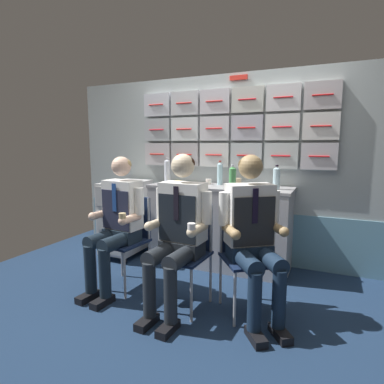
{
  "coord_description": "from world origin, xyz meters",
  "views": [
    {
      "loc": [
        1.07,
        -2.19,
        1.36
      ],
      "look_at": [
        -0.15,
        0.54,
        0.91
      ],
      "focal_mm": 29.47,
      "sensor_mm": 36.0,
      "label": 1
    }
  ],
  "objects_px": {
    "service_trolley": "(126,216)",
    "folding_chair_right": "(188,243)",
    "folding_chair_left": "(129,231)",
    "folding_chair_by_counter": "(245,246)",
    "snack_banana": "(177,182)",
    "sparkling_bottle_green": "(233,177)",
    "crew_member_left": "(117,218)",
    "crew_member_right": "(178,226)",
    "crew_member_by_counter": "(253,230)",
    "coffee_cup_white": "(238,181)"
  },
  "relations": [
    {
      "from": "folding_chair_left",
      "to": "folding_chair_by_counter",
      "type": "height_order",
      "value": "same"
    },
    {
      "from": "folding_chair_left",
      "to": "crew_member_by_counter",
      "type": "height_order",
      "value": "crew_member_by_counter"
    },
    {
      "from": "folding_chair_by_counter",
      "to": "crew_member_by_counter",
      "type": "relative_size",
      "value": 0.67
    },
    {
      "from": "folding_chair_by_counter",
      "to": "folding_chair_right",
      "type": "bearing_deg",
      "value": -165.67
    },
    {
      "from": "coffee_cup_white",
      "to": "crew_member_left",
      "type": "bearing_deg",
      "value": -125.37
    },
    {
      "from": "crew_member_by_counter",
      "to": "sparkling_bottle_green",
      "type": "height_order",
      "value": "crew_member_by_counter"
    },
    {
      "from": "service_trolley",
      "to": "sparkling_bottle_green",
      "type": "distance_m",
      "value": 1.45
    },
    {
      "from": "sparkling_bottle_green",
      "to": "coffee_cup_white",
      "type": "relative_size",
      "value": 3.26
    },
    {
      "from": "folding_chair_left",
      "to": "crew_member_right",
      "type": "bearing_deg",
      "value": -21.79
    },
    {
      "from": "crew_member_by_counter",
      "to": "coffee_cup_white",
      "type": "bearing_deg",
      "value": 111.57
    },
    {
      "from": "folding_chair_by_counter",
      "to": "crew_member_by_counter",
      "type": "bearing_deg",
      "value": -54.07
    },
    {
      "from": "folding_chair_right",
      "to": "sparkling_bottle_green",
      "type": "xyz_separation_m",
      "value": [
        0.15,
        0.78,
        0.49
      ]
    },
    {
      "from": "service_trolley",
      "to": "crew_member_by_counter",
      "type": "bearing_deg",
      "value": -24.24
    },
    {
      "from": "crew_member_left",
      "to": "folding_chair_left",
      "type": "bearing_deg",
      "value": 84.42
    },
    {
      "from": "crew_member_right",
      "to": "folding_chair_left",
      "type": "bearing_deg",
      "value": 158.21
    },
    {
      "from": "crew_member_left",
      "to": "sparkling_bottle_green",
      "type": "relative_size",
      "value": 5.03
    },
    {
      "from": "sparkling_bottle_green",
      "to": "crew_member_left",
      "type": "bearing_deg",
      "value": -135.41
    },
    {
      "from": "service_trolley",
      "to": "folding_chair_right",
      "type": "bearing_deg",
      "value": -33.14
    },
    {
      "from": "folding_chair_left",
      "to": "sparkling_bottle_green",
      "type": "height_order",
      "value": "sparkling_bottle_green"
    },
    {
      "from": "service_trolley",
      "to": "snack_banana",
      "type": "relative_size",
      "value": 5.3
    },
    {
      "from": "coffee_cup_white",
      "to": "crew_member_right",
      "type": "bearing_deg",
      "value": -96.09
    },
    {
      "from": "folding_chair_by_counter",
      "to": "folding_chair_left",
      "type": "bearing_deg",
      "value": -179.36
    },
    {
      "from": "crew_member_right",
      "to": "folding_chair_by_counter",
      "type": "height_order",
      "value": "crew_member_right"
    },
    {
      "from": "crew_member_left",
      "to": "snack_banana",
      "type": "xyz_separation_m",
      "value": [
        0.13,
        0.97,
        0.24
      ]
    },
    {
      "from": "crew_member_right",
      "to": "coffee_cup_white",
      "type": "height_order",
      "value": "crew_member_right"
    },
    {
      "from": "crew_member_by_counter",
      "to": "snack_banana",
      "type": "bearing_deg",
      "value": 140.38
    },
    {
      "from": "folding_chair_right",
      "to": "crew_member_by_counter",
      "type": "bearing_deg",
      "value": -1.04
    },
    {
      "from": "folding_chair_by_counter",
      "to": "snack_banana",
      "type": "xyz_separation_m",
      "value": [
        -1.02,
        0.8,
        0.4
      ]
    },
    {
      "from": "crew_member_by_counter",
      "to": "snack_banana",
      "type": "xyz_separation_m",
      "value": [
        -1.12,
        0.93,
        0.22
      ]
    },
    {
      "from": "service_trolley",
      "to": "crew_member_left",
      "type": "height_order",
      "value": "crew_member_left"
    },
    {
      "from": "crew_member_left",
      "to": "crew_member_by_counter",
      "type": "relative_size",
      "value": 0.98
    },
    {
      "from": "crew_member_right",
      "to": "crew_member_by_counter",
      "type": "distance_m",
      "value": 0.59
    },
    {
      "from": "folding_chair_left",
      "to": "snack_banana",
      "type": "bearing_deg",
      "value": 81.64
    },
    {
      "from": "crew_member_by_counter",
      "to": "folding_chair_right",
      "type": "bearing_deg",
      "value": 178.96
    },
    {
      "from": "crew_member_left",
      "to": "service_trolley",
      "type": "bearing_deg",
      "value": 121.11
    },
    {
      "from": "folding_chair_by_counter",
      "to": "coffee_cup_white",
      "type": "bearing_deg",
      "value": 109.36
    },
    {
      "from": "folding_chair_right",
      "to": "folding_chair_by_counter",
      "type": "xyz_separation_m",
      "value": [
        0.47,
        0.12,
        0.0
      ]
    },
    {
      "from": "sparkling_bottle_green",
      "to": "coffee_cup_white",
      "type": "height_order",
      "value": "sparkling_bottle_green"
    },
    {
      "from": "crew_member_left",
      "to": "snack_banana",
      "type": "bearing_deg",
      "value": 82.1
    },
    {
      "from": "sparkling_bottle_green",
      "to": "service_trolley",
      "type": "bearing_deg",
      "value": 179.85
    },
    {
      "from": "folding_chair_left",
      "to": "folding_chair_by_counter",
      "type": "relative_size",
      "value": 1.0
    },
    {
      "from": "crew_member_left",
      "to": "coffee_cup_white",
      "type": "relative_size",
      "value": 16.41
    },
    {
      "from": "folding_chair_right",
      "to": "sparkling_bottle_green",
      "type": "bearing_deg",
      "value": 78.82
    },
    {
      "from": "crew_member_right",
      "to": "snack_banana",
      "type": "xyz_separation_m",
      "value": [
        -0.55,
        1.08,
        0.21
      ]
    },
    {
      "from": "folding_chair_left",
      "to": "crew_member_left",
      "type": "xyz_separation_m",
      "value": [
        -0.02,
        -0.16,
        0.16
      ]
    },
    {
      "from": "coffee_cup_white",
      "to": "folding_chair_left",
      "type": "bearing_deg",
      "value": -129.02
    },
    {
      "from": "service_trolley",
      "to": "crew_member_left",
      "type": "xyz_separation_m",
      "value": [
        0.51,
        -0.84,
        0.2
      ]
    },
    {
      "from": "folding_chair_right",
      "to": "folding_chair_by_counter",
      "type": "bearing_deg",
      "value": 14.33
    },
    {
      "from": "folding_chair_right",
      "to": "crew_member_right",
      "type": "xyz_separation_m",
      "value": [
        -0.01,
        -0.16,
        0.18
      ]
    },
    {
      "from": "folding_chair_by_counter",
      "to": "snack_banana",
      "type": "height_order",
      "value": "snack_banana"
    }
  ]
}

